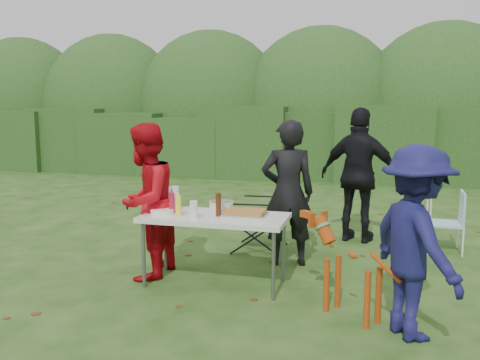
% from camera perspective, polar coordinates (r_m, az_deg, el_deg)
% --- Properties ---
extents(ground, '(80.00, 80.00, 0.00)m').
position_cam_1_polar(ground, '(5.31, -2.93, -12.23)').
color(ground, '#1E4211').
extents(hedge_row, '(22.00, 1.40, 1.70)m').
position_cam_1_polar(hedge_row, '(12.85, 8.12, 3.90)').
color(hedge_row, '#23471C').
rests_on(hedge_row, ground).
extents(shrub_backdrop, '(20.00, 2.60, 3.20)m').
position_cam_1_polar(shrub_backdrop, '(14.40, 8.96, 7.37)').
color(shrub_backdrop, '#3D6628').
rests_on(shrub_backdrop, ground).
extents(folding_table, '(1.50, 0.70, 0.74)m').
position_cam_1_polar(folding_table, '(5.28, -2.87, -4.54)').
color(folding_table, silver).
rests_on(folding_table, ground).
extents(person_cook, '(0.72, 0.57, 1.71)m').
position_cam_1_polar(person_cook, '(5.92, 5.40, -1.48)').
color(person_cook, black).
rests_on(person_cook, ground).
extents(person_red_jacket, '(0.66, 0.83, 1.68)m').
position_cam_1_polar(person_red_jacket, '(5.58, -10.54, -2.34)').
color(person_red_jacket, red).
rests_on(person_red_jacket, ground).
extents(person_black_puffy, '(1.15, 0.69, 1.84)m').
position_cam_1_polar(person_black_puffy, '(7.08, 13.27, 0.52)').
color(person_black_puffy, black).
rests_on(person_black_puffy, ground).
extents(child, '(1.03, 1.17, 1.57)m').
position_cam_1_polar(child, '(4.32, 19.13, -6.66)').
color(child, '#16164D').
rests_on(child, ground).
extents(dog, '(0.95, 0.83, 0.86)m').
position_cam_1_polar(dog, '(4.64, 12.52, -9.88)').
color(dog, '#A23E0F').
rests_on(dog, ground).
extents(camping_chair, '(0.70, 0.70, 1.04)m').
position_cam_1_polar(camping_chair, '(6.55, 2.22, -3.43)').
color(camping_chair, '#13371C').
rests_on(camping_chair, ground).
extents(lawn_chair, '(0.48, 0.48, 0.79)m').
position_cam_1_polar(lawn_chair, '(7.02, 21.99, -4.27)').
color(lawn_chair, '#55A3C1').
rests_on(lawn_chair, ground).
extents(food_tray, '(0.45, 0.30, 0.02)m').
position_cam_1_polar(food_tray, '(5.26, 0.58, -3.88)').
color(food_tray, '#B7B7BA').
rests_on(food_tray, folding_table).
extents(focaccia_bread, '(0.40, 0.26, 0.04)m').
position_cam_1_polar(focaccia_bread, '(5.25, 0.58, -3.58)').
color(focaccia_bread, '#A97830').
rests_on(focaccia_bread, food_tray).
extents(mustard_bottle, '(0.06, 0.06, 0.20)m').
position_cam_1_polar(mustard_bottle, '(5.26, -6.92, -2.94)').
color(mustard_bottle, yellow).
rests_on(mustard_bottle, folding_table).
extents(ketchup_bottle, '(0.06, 0.06, 0.22)m').
position_cam_1_polar(ketchup_bottle, '(5.38, -7.66, -2.59)').
color(ketchup_bottle, '#B81838').
rests_on(ketchup_bottle, folding_table).
extents(beer_bottle, '(0.06, 0.06, 0.24)m').
position_cam_1_polar(beer_bottle, '(5.20, -2.45, -2.78)').
color(beer_bottle, '#47230F').
rests_on(beer_bottle, folding_table).
extents(paper_towel_roll, '(0.12, 0.12, 0.26)m').
position_cam_1_polar(paper_towel_roll, '(5.53, -7.47, -2.06)').
color(paper_towel_roll, white).
rests_on(paper_towel_roll, folding_table).
extents(cup_stack, '(0.08, 0.08, 0.18)m').
position_cam_1_polar(cup_stack, '(5.11, -5.22, -3.35)').
color(cup_stack, white).
rests_on(cup_stack, folding_table).
extents(pasta_bowl, '(0.26, 0.26, 0.10)m').
position_cam_1_polar(pasta_bowl, '(5.48, -2.12, -2.93)').
color(pasta_bowl, silver).
rests_on(pasta_bowl, folding_table).
extents(plate_stack, '(0.24, 0.24, 0.05)m').
position_cam_1_polar(plate_stack, '(5.38, -8.72, -3.52)').
color(plate_stack, white).
rests_on(plate_stack, folding_table).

